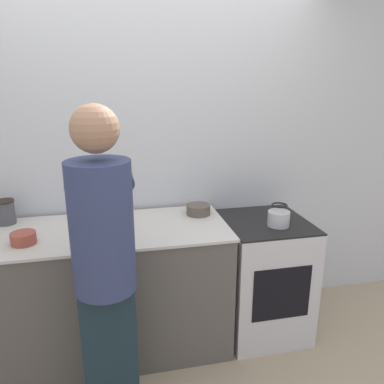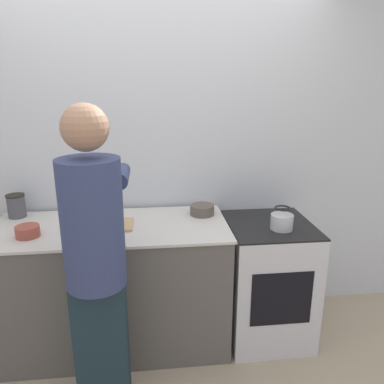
# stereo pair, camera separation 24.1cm
# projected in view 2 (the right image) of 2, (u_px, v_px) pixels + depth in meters

# --- Properties ---
(ground_plane) EXTENTS (12.00, 12.00, 0.00)m
(ground_plane) POSITION_uv_depth(u_px,v_px,m) (160.00, 370.00, 2.49)
(ground_plane) COLOR tan
(wall_back) EXTENTS (8.00, 0.05, 2.60)m
(wall_back) POSITION_uv_depth(u_px,v_px,m) (153.00, 156.00, 2.82)
(wall_back) COLOR silver
(wall_back) RESTS_ON ground_plane
(counter) EXTENTS (1.59, 0.70, 0.90)m
(counter) POSITION_uv_depth(u_px,v_px,m) (114.00, 285.00, 2.65)
(counter) COLOR #5B5651
(counter) RESTS_ON ground_plane
(oven) EXTENTS (0.59, 0.63, 0.88)m
(oven) POSITION_uv_depth(u_px,v_px,m) (267.00, 280.00, 2.75)
(oven) COLOR silver
(oven) RESTS_ON ground_plane
(person) EXTENTS (0.36, 0.60, 1.75)m
(person) POSITION_uv_depth(u_px,v_px,m) (96.00, 256.00, 1.96)
(person) COLOR #1A2D36
(person) RESTS_ON ground_plane
(cutting_board) EXTENTS (0.37, 0.23, 0.02)m
(cutting_board) POSITION_uv_depth(u_px,v_px,m) (105.00, 225.00, 2.50)
(cutting_board) COLOR tan
(cutting_board) RESTS_ON counter
(knife) EXTENTS (0.19, 0.06, 0.01)m
(knife) POSITION_uv_depth(u_px,v_px,m) (102.00, 223.00, 2.50)
(knife) COLOR silver
(knife) RESTS_ON cutting_board
(kettle) EXTENTS (0.15, 0.15, 0.16)m
(kettle) POSITION_uv_depth(u_px,v_px,m) (282.00, 220.00, 2.51)
(kettle) COLOR silver
(kettle) RESTS_ON oven
(bowl_prep) EXTENTS (0.15, 0.15, 0.07)m
(bowl_prep) POSITION_uv_depth(u_px,v_px,m) (28.00, 231.00, 2.34)
(bowl_prep) COLOR #9E4738
(bowl_prep) RESTS_ON counter
(bowl_mixing) EXTENTS (0.18, 0.18, 0.07)m
(bowl_mixing) POSITION_uv_depth(u_px,v_px,m) (202.00, 210.00, 2.72)
(bowl_mixing) COLOR brown
(bowl_mixing) RESTS_ON counter
(canister_jar) EXTENTS (0.13, 0.13, 0.17)m
(canister_jar) POSITION_uv_depth(u_px,v_px,m) (16.00, 206.00, 2.66)
(canister_jar) COLOR #4C4C51
(canister_jar) RESTS_ON counter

